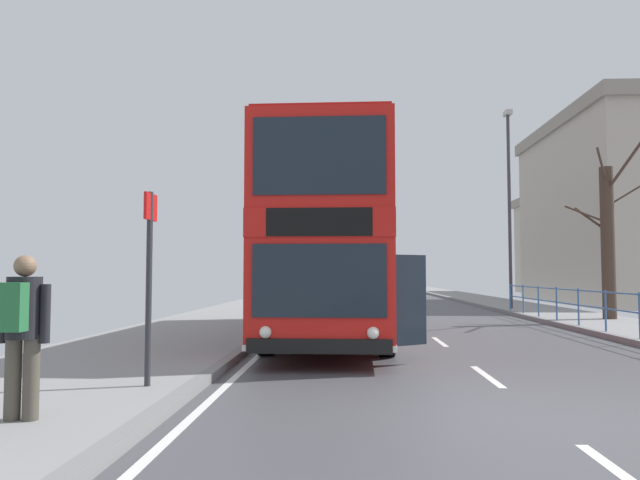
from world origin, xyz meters
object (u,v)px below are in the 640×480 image
at_px(bus_stop_sign_near, 149,265).
at_px(background_building_00, 603,242).
at_px(bare_tree_far_00, 608,239).
at_px(pedestrian_with_backpack, 22,324).
at_px(double_decker_bus_main, 333,245).
at_px(street_lamp_far_side, 509,194).
at_px(background_building_01, 638,210).

bearing_deg(bus_stop_sign_near, background_building_00, 60.34).
distance_m(bare_tree_far_00, background_building_00, 30.06).
bearing_deg(background_building_00, pedestrian_with_backpack, -119.21).
height_order(pedestrian_with_backpack, background_building_00, background_building_00).
bearing_deg(double_decker_bus_main, background_building_00, 58.13).
relative_size(double_decker_bus_main, street_lamp_far_side, 1.23).
distance_m(street_lamp_far_side, background_building_00, 25.37).
height_order(pedestrian_with_backpack, street_lamp_far_side, street_lamp_far_side).
distance_m(pedestrian_with_backpack, background_building_00, 48.14).
relative_size(double_decker_bus_main, bare_tree_far_00, 1.87).
relative_size(street_lamp_far_side, background_building_00, 0.61).
relative_size(background_building_00, background_building_01, 1.01).
height_order(street_lamp_far_side, background_building_01, background_building_01).
distance_m(bus_stop_sign_near, bare_tree_far_00, 16.70).
bearing_deg(background_building_00, bus_stop_sign_near, -119.66).
relative_size(bare_tree_far_00, background_building_00, 0.40).
distance_m(pedestrian_with_backpack, street_lamp_far_side, 23.06).
relative_size(bus_stop_sign_near, background_building_01, 0.18).
xyz_separation_m(bus_stop_sign_near, bare_tree_far_00, (11.27, 12.28, 1.03)).
relative_size(double_decker_bus_main, pedestrian_with_backpack, 6.37).
relative_size(pedestrian_with_backpack, bus_stop_sign_near, 0.65).
distance_m(background_building_00, background_building_01, 14.97).
bearing_deg(street_lamp_far_side, double_decker_bus_main, -123.34).
relative_size(double_decker_bus_main, bus_stop_sign_near, 4.12).
xyz_separation_m(bus_stop_sign_near, background_building_00, (22.79, 40.01, 2.42)).
height_order(double_decker_bus_main, background_building_01, background_building_01).
height_order(street_lamp_far_side, background_building_00, street_lamp_far_side).
xyz_separation_m(double_decker_bus_main, background_building_00, (20.51, 32.99, 1.80)).
distance_m(pedestrian_with_backpack, bare_tree_far_00, 18.62).
bearing_deg(background_building_01, bus_stop_sign_near, -126.07).
distance_m(pedestrian_with_backpack, background_building_01, 33.92).
height_order(street_lamp_far_side, bare_tree_far_00, street_lamp_far_side).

